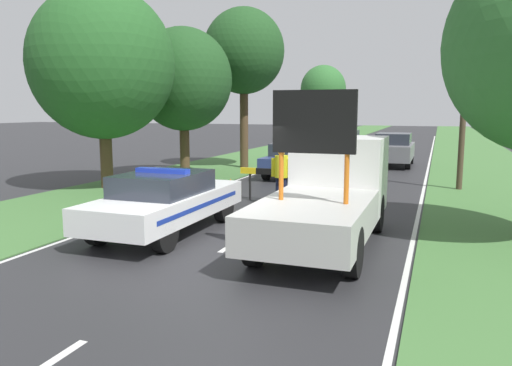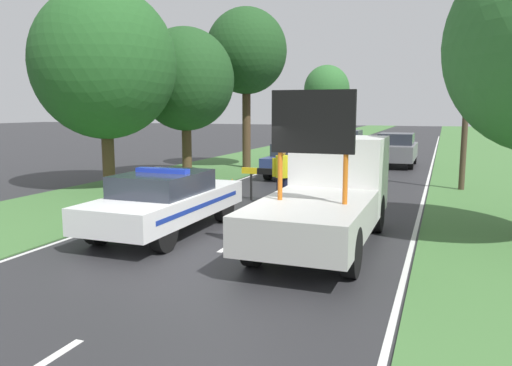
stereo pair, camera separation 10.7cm
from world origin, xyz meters
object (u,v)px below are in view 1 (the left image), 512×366
object	(u,v)px
queued_car_suv_grey	(393,149)
utility_pole	(465,80)
roadside_tree_mid_left	(323,89)
roadside_tree_far_left	(102,64)
roadside_tree_near_right	(244,52)
roadside_tree_near_left	(183,80)
police_car	(166,201)
police_officer	(281,172)
queued_car_van_white	(345,141)
traffic_cone_centre_front	(231,186)
queued_car_hatch_blue	(295,159)
road_barrier	(288,175)
work_truck	(329,192)
traffic_cone_near_police	(372,190)
pedestrian_civilian	(321,174)

from	to	relation	value
queued_car_suv_grey	utility_pole	world-z (taller)	utility_pole
roadside_tree_mid_left	roadside_tree_far_left	xyz separation A→B (m)	(-1.64, -27.56, -0.11)
queued_car_suv_grey	roadside_tree_near_right	distance (m)	8.80
roadside_tree_near_left	roadside_tree_mid_left	world-z (taller)	roadside_tree_mid_left
roadside_tree_near_right	roadside_tree_far_left	size ratio (longest dim) A/B	1.07
utility_pole	roadside_tree_far_left	bearing A→B (deg)	-161.62
police_car	utility_pole	xyz separation A→B (m)	(6.52, 8.88, 3.05)
police_car	utility_pole	world-z (taller)	utility_pole
police_officer	queued_car_van_white	size ratio (longest dim) A/B	0.41
traffic_cone_centre_front	queued_car_hatch_blue	world-z (taller)	queued_car_hatch_blue
road_barrier	roadside_tree_near_right	size ratio (longest dim) A/B	0.41
police_car	queued_car_van_white	world-z (taller)	police_car
police_car	police_officer	xyz separation A→B (m)	(1.54, 3.89, 0.27)
work_truck	traffic_cone_near_police	xyz separation A→B (m)	(0.27, 5.24, -0.75)
utility_pole	queued_car_hatch_blue	bearing A→B (deg)	167.72
road_barrier	roadside_tree_near_left	distance (m)	7.63
traffic_cone_near_police	pedestrian_civilian	bearing A→B (deg)	-125.91
queued_car_van_white	pedestrian_civilian	bearing A→B (deg)	98.09
pedestrian_civilian	traffic_cone_centre_front	world-z (taller)	pedestrian_civilian
road_barrier	traffic_cone_centre_front	xyz separation A→B (m)	(-2.26, 0.89, -0.59)
traffic_cone_near_police	traffic_cone_centre_front	world-z (taller)	traffic_cone_near_police
traffic_cone_near_police	queued_car_hatch_blue	bearing A→B (deg)	130.10
work_truck	roadside_tree_near_right	xyz separation A→B (m)	(-6.63, 11.88, 4.39)
traffic_cone_centre_front	queued_car_suv_grey	distance (m)	11.33
queued_car_van_white	work_truck	bearing A→B (deg)	99.30
roadside_tree_near_right	traffic_cone_centre_front	bearing A→B (deg)	-72.04
roadside_tree_far_left	queued_car_suv_grey	bearing A→B (deg)	50.64
pedestrian_civilian	roadside_tree_near_left	world-z (taller)	roadside_tree_near_left
traffic_cone_near_police	queued_car_hatch_blue	distance (m)	5.82
queued_car_van_white	utility_pole	bearing A→B (deg)	115.71
police_car	queued_car_hatch_blue	size ratio (longest dim) A/B	1.17
roadside_tree_far_left	police_officer	bearing A→B (deg)	-8.78
work_truck	queued_car_van_white	bearing A→B (deg)	-81.81
police_car	work_truck	xyz separation A→B (m)	(3.64, 0.57, 0.32)
traffic_cone_near_police	queued_car_suv_grey	distance (m)	10.08
utility_pole	road_barrier	bearing A→B (deg)	-139.10
queued_car_hatch_blue	roadside_tree_mid_left	world-z (taller)	roadside_tree_mid_left
roadside_tree_mid_left	traffic_cone_centre_front	bearing A→B (deg)	-83.79
queued_car_van_white	utility_pole	world-z (taller)	utility_pole
pedestrian_civilian	roadside_tree_near_left	distance (m)	8.68
queued_car_hatch_blue	queued_car_van_white	xyz separation A→B (m)	(-0.07, 11.96, 0.03)
roadside_tree_near_right	work_truck	bearing A→B (deg)	-60.85
roadside_tree_near_left	roadside_tree_mid_left	size ratio (longest dim) A/B	0.94
roadside_tree_near_left	roadside_tree_far_left	xyz separation A→B (m)	(-1.18, -3.64, 0.38)
work_truck	queued_car_van_white	xyz separation A→B (m)	(-3.54, 21.64, -0.30)
police_officer	pedestrian_civilian	world-z (taller)	police_officer
queued_car_hatch_blue	police_officer	bearing A→B (deg)	102.17
utility_pole	traffic_cone_near_police	bearing A→B (deg)	-130.47
queued_car_hatch_blue	roadside_tree_near_left	size ratio (longest dim) A/B	0.66
pedestrian_civilian	roadside_tree_far_left	size ratio (longest dim) A/B	0.24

